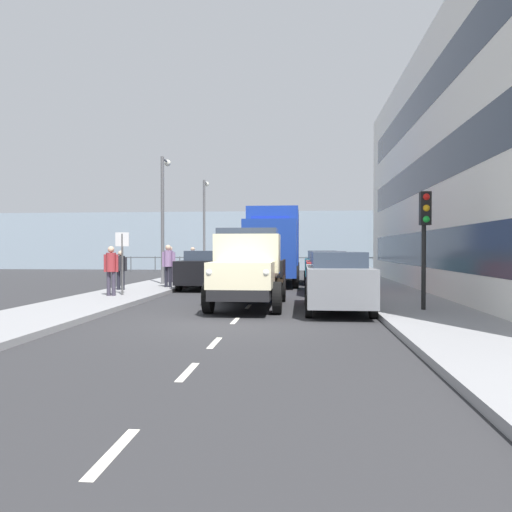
% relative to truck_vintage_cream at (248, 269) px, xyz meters
% --- Properties ---
extents(ground_plane, '(80.00, 80.00, 0.00)m').
position_rel_truck_vintage_cream_xyz_m(ground_plane, '(0.02, -5.60, -1.18)').
color(ground_plane, '#2D2D30').
extents(sidewalk_left, '(2.78, 36.40, 0.15)m').
position_rel_truck_vintage_cream_xyz_m(sidewalk_left, '(-4.99, -5.60, -1.10)').
color(sidewalk_left, gray).
rests_on(sidewalk_left, ground_plane).
extents(sidewalk_right, '(2.78, 36.40, 0.15)m').
position_rel_truck_vintage_cream_xyz_m(sidewalk_right, '(5.04, -5.60, -1.10)').
color(sidewalk_right, gray).
rests_on(sidewalk_right, ground_plane).
extents(road_centreline_markings, '(0.12, 33.48, 0.01)m').
position_rel_truck_vintage_cream_xyz_m(road_centreline_markings, '(0.02, -5.69, -1.17)').
color(road_centreline_markings, silver).
rests_on(road_centreline_markings, ground_plane).
extents(sea_horizon, '(80.00, 0.80, 5.00)m').
position_rel_truck_vintage_cream_xyz_m(sea_horizon, '(0.02, -26.80, 1.32)').
color(sea_horizon, '#8C9EAD').
rests_on(sea_horizon, ground_plane).
extents(seawall_railing, '(28.08, 0.08, 1.20)m').
position_rel_truck_vintage_cream_xyz_m(seawall_railing, '(0.02, -23.20, -0.26)').
color(seawall_railing, '#4C5156').
rests_on(seawall_railing, ground_plane).
extents(truck_vintage_cream, '(2.17, 5.64, 2.43)m').
position_rel_truck_vintage_cream_xyz_m(truck_vintage_cream, '(0.00, 0.00, 0.00)').
color(truck_vintage_cream, black).
rests_on(truck_vintage_cream, ground_plane).
extents(lorry_cargo_blue, '(2.58, 8.20, 3.87)m').
position_rel_truck_vintage_cream_xyz_m(lorry_cargo_blue, '(-0.21, -10.32, 0.90)').
color(lorry_cargo_blue, '#193899').
rests_on(lorry_cargo_blue, ground_plane).
extents(car_grey_kerbside_near, '(1.84, 4.49, 1.72)m').
position_rel_truck_vintage_cream_xyz_m(car_grey_kerbside_near, '(-2.65, 0.56, -0.28)').
color(car_grey_kerbside_near, slate).
rests_on(car_grey_kerbside_near, ground_plane).
extents(car_red_kerbside_1, '(1.75, 3.95, 1.72)m').
position_rel_truck_vintage_cream_xyz_m(car_red_kerbside_1, '(-2.65, -5.26, -0.29)').
color(car_red_kerbside_1, '#B21E1E').
rests_on(car_red_kerbside_1, ground_plane).
extents(car_teal_kerbside_2, '(1.78, 4.20, 1.72)m').
position_rel_truck_vintage_cream_xyz_m(car_teal_kerbside_2, '(-2.65, -10.74, -0.28)').
color(car_teal_kerbside_2, '#1E6670').
rests_on(car_teal_kerbside_2, ground_plane).
extents(car_black_oppositeside_0, '(1.90, 4.54, 1.72)m').
position_rel_truck_vintage_cream_xyz_m(car_black_oppositeside_0, '(2.70, -6.97, -0.28)').
color(car_black_oppositeside_0, black).
rests_on(car_black_oppositeside_0, ground_plane).
extents(pedestrian_near_railing, '(0.53, 0.34, 1.75)m').
position_rel_truck_vintage_cream_xyz_m(pedestrian_near_railing, '(5.07, -1.88, 0.01)').
color(pedestrian_near_railing, '#383342').
rests_on(pedestrian_near_railing, sidewalk_right).
extents(pedestrian_strolling, '(0.53, 0.34, 1.58)m').
position_rel_truck_vintage_cream_xyz_m(pedestrian_strolling, '(5.66, -4.33, -0.10)').
color(pedestrian_strolling, black).
rests_on(pedestrian_strolling, sidewalk_right).
extents(pedestrian_by_lamp, '(0.53, 0.34, 1.83)m').
position_rel_truck_vintage_cream_xyz_m(pedestrian_by_lamp, '(4.13, -5.88, 0.06)').
color(pedestrian_by_lamp, black).
rests_on(pedestrian_by_lamp, sidewalk_right).
extents(pedestrian_in_dark_coat, '(0.53, 0.34, 1.78)m').
position_rel_truck_vintage_cream_xyz_m(pedestrian_in_dark_coat, '(4.86, -8.86, 0.02)').
color(pedestrian_in_dark_coat, '#383342').
rests_on(pedestrian_in_dark_coat, sidewalk_right).
extents(pedestrian_couple_b, '(0.53, 0.34, 1.75)m').
position_rel_truck_vintage_cream_xyz_m(pedestrian_couple_b, '(4.13, -10.70, 0.00)').
color(pedestrian_couple_b, '#383342').
rests_on(pedestrian_couple_b, sidewalk_right).
extents(traffic_light_near, '(0.28, 0.41, 3.20)m').
position_rel_truck_vintage_cream_xyz_m(traffic_light_near, '(-4.96, 1.19, 1.29)').
color(traffic_light_near, black).
rests_on(traffic_light_near, sidewalk_left).
extents(lamp_post_promenade, '(0.32, 1.14, 6.04)m').
position_rel_truck_vintage_cream_xyz_m(lamp_post_promenade, '(4.95, -8.03, 2.60)').
color(lamp_post_promenade, '#59595B').
rests_on(lamp_post_promenade, sidewalk_right).
extents(lamp_post_far, '(0.32, 1.14, 6.28)m').
position_rel_truck_vintage_cream_xyz_m(lamp_post_far, '(4.88, -17.62, 2.72)').
color(lamp_post_far, '#59595B').
rests_on(lamp_post_far, sidewalk_right).
extents(street_sign, '(0.50, 0.07, 2.25)m').
position_rel_truck_vintage_cream_xyz_m(street_sign, '(4.79, -2.22, 0.50)').
color(street_sign, '#4C4C4C').
rests_on(street_sign, sidewalk_right).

